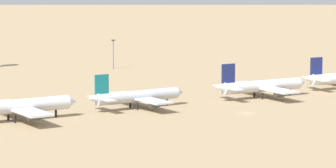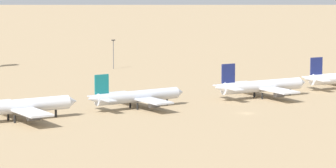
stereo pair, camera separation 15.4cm
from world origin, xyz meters
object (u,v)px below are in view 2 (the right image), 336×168
Objects in this scene: light_pole_mid at (113,52)px; parked_jet_navy_4 at (261,86)px; parked_jet_teal_2 at (15,107)px; parked_jet_teal_3 at (137,96)px.

parked_jet_navy_4 is at bearing -88.41° from light_pole_mid.
parked_jet_teal_2 is 1.12× the size of parked_jet_teal_3.
light_pole_mid reaches higher than parked_jet_navy_4.
parked_jet_teal_2 is at bearing -179.76° from parked_jet_teal_3.
parked_jet_teal_2 is 1.06× the size of parked_jet_navy_4.
light_pole_mid is (47.52, 103.38, 3.80)m from parked_jet_teal_3.
parked_jet_teal_2 is 44.74m from parked_jet_teal_3.
parked_jet_teal_2 is 95.22m from parked_jet_navy_4.
parked_jet_navy_4 is 106.82m from light_pole_mid.
parked_jet_navy_4 is (95.20, -1.99, -0.26)m from parked_jet_teal_2.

